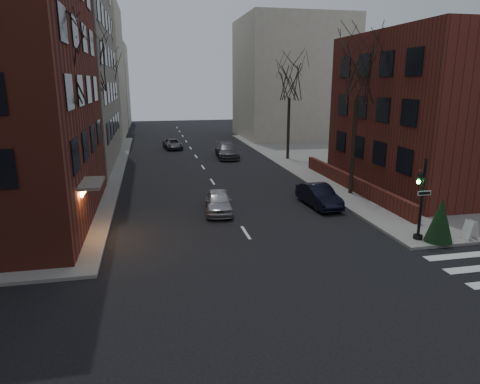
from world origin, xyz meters
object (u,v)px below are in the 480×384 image
tree_right_b (290,82)px  streetlamp_near (96,133)px  tree_right_a (358,75)px  car_lane_silver (219,202)px  tree_left_c (107,78)px  streetlamp_far (116,113)px  car_lane_gray (227,151)px  traffic_signal (420,204)px  parked_sedan (319,196)px  tree_left_b (89,64)px  tree_left_a (57,64)px  sandwich_board (470,229)px  evergreen_shrub (440,220)px  car_lane_far (173,144)px

tree_right_b → streetlamp_near: (-17.00, -10.00, -3.35)m
tree_right_a → streetlamp_near: size_ratio=1.55×
tree_right_b → car_lane_silver: tree_right_b is taller
tree_left_c → streetlamp_far: tree_left_c is taller
car_lane_gray → tree_right_a: bearing=-67.6°
traffic_signal → parked_sedan: traffic_signal is taller
parked_sedan → car_lane_silver: size_ratio=1.07×
tree_right_a → tree_left_b: bearing=155.6°
tree_right_a → car_lane_silver: size_ratio=2.49×
tree_left_b → parked_sedan: tree_left_b is taller
tree_right_b → tree_left_b: bearing=-161.2°
tree_right_a → car_lane_gray: size_ratio=1.87×
tree_left_a → streetlamp_near: size_ratio=1.63×
car_lane_silver → tree_right_a: bearing=19.3°
tree_left_b → tree_right_b: (17.60, 6.00, -1.33)m
tree_left_b → tree_right_b: bearing=18.8°
sandwich_board → car_lane_gray: bearing=107.0°
evergreen_shrub → tree_left_a: bearing=162.6°
car_lane_gray → evergreen_shrub: 26.52m
streetlamp_far → car_lane_far: streetlamp_far is taller
streetlamp_near → streetlamp_far: (0.00, 20.00, 0.00)m
tree_left_c → tree_right_b: tree_left_c is taller
tree_left_b → car_lane_gray: (11.85, 8.39, -8.16)m
tree_left_b → tree_right_a: (17.60, -8.00, -0.88)m
car_lane_silver → parked_sedan: bearing=6.4°
tree_right_a → car_lane_silver: 12.29m
streetlamp_near → car_lane_far: 20.93m
car_lane_silver → car_lane_far: car_lane_silver is taller
parked_sedan → streetlamp_near: bearing=152.0°
tree_right_a → sandwich_board: bearing=-79.9°
streetlamp_near → sandwich_board: streetlamp_near is taller
traffic_signal → car_lane_gray: (-4.89, 25.40, -1.15)m
tree_left_b → tree_left_c: size_ratio=1.11×
tree_right_a → tree_right_b: bearing=90.0°
tree_right_a → streetlamp_far: bearing=125.3°
tree_left_b → car_lane_gray: 16.65m
tree_left_a → tree_right_a: bearing=12.8°
tree_right_b → car_lane_gray: tree_right_b is taller
tree_right_b → evergreen_shrub: size_ratio=4.22×
streetlamp_far → car_lane_gray: (11.25, -7.61, -3.48)m
sandwich_board → tree_left_c: bearing=122.5°
sandwich_board → tree_right_b: bearing=95.1°
streetlamp_far → sandwich_board: size_ratio=6.69×
tree_left_c → tree_right_a: 28.17m
streetlamp_far → car_lane_far: 7.14m
traffic_signal → car_lane_silver: traffic_signal is taller
traffic_signal → sandwich_board: 2.91m
tree_right_b → evergreen_shrub: bearing=-90.1°
car_lane_far → evergreen_shrub: evergreen_shrub is taller
traffic_signal → car_lane_far: (-10.02, 32.69, -1.33)m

